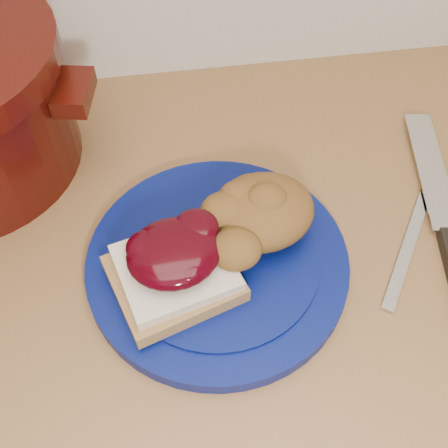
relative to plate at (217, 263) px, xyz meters
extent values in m
cube|color=beige|center=(0.05, 0.03, -0.48)|extent=(4.00, 0.60, 0.86)
cylinder|color=#060F54|center=(0.00, 0.00, 0.00)|extent=(0.33, 0.33, 0.02)
cube|color=olive|center=(-0.05, -0.03, 0.02)|extent=(0.14, 0.13, 0.02)
cube|color=beige|center=(-0.04, -0.02, 0.04)|extent=(0.13, 0.12, 0.01)
ellipsoid|color=black|center=(-0.04, -0.02, 0.06)|extent=(0.11, 0.10, 0.03)
ellipsoid|color=brown|center=(0.05, 0.03, 0.04)|extent=(0.13, 0.12, 0.06)
cube|color=silver|center=(0.27, 0.09, 0.00)|extent=(0.06, 0.19, 0.00)
cube|color=silver|center=(0.21, -0.01, -0.01)|extent=(0.11, 0.15, 0.00)
cube|color=#340905|center=(-0.13, 0.17, 0.10)|extent=(0.05, 0.07, 0.02)
camera|label=1|loc=(-0.04, -0.32, 0.50)|focal=45.00mm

